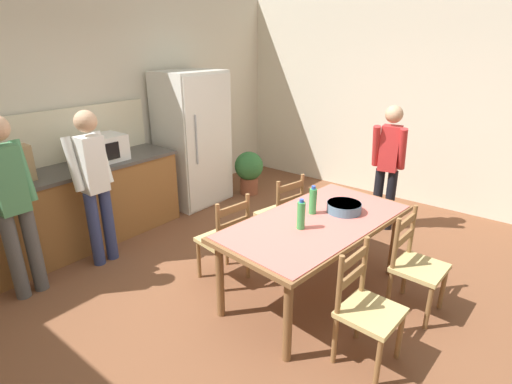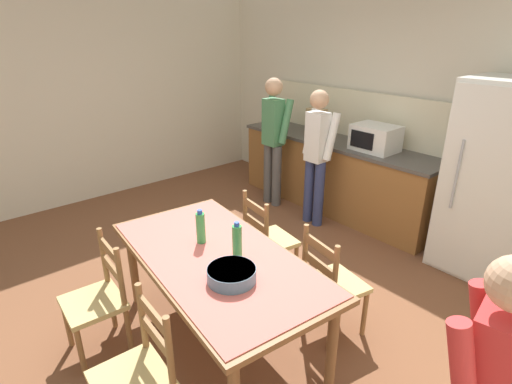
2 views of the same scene
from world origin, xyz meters
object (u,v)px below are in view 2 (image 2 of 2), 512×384
at_px(chair_side_far_right, 331,284).
at_px(person_at_sink, 274,136).
at_px(bottle_off_centre, 237,241).
at_px(bottle_near_centre, 201,227).
at_px(refrigerator, 502,183).
at_px(person_at_counter, 317,152).
at_px(serving_bowl, 232,274).
at_px(microwave, 375,138).
at_px(chair_side_near_left, 98,300).
at_px(chair_side_near_right, 138,376).
at_px(paper_bag, 316,122).
at_px(chair_side_far_left, 267,240).
at_px(dining_table, 217,264).

height_order(chair_side_far_right, person_at_sink, person_at_sink).
distance_m(chair_side_far_right, person_at_sink, 2.61).
relative_size(bottle_off_centre, person_at_sink, 0.16).
height_order(bottle_near_centre, person_at_sink, person_at_sink).
relative_size(refrigerator, person_at_counter, 1.14).
xyz_separation_m(bottle_off_centre, serving_bowl, (0.21, -0.21, -0.07)).
bearing_deg(microwave, serving_bowl, -73.83).
xyz_separation_m(bottle_near_centre, serving_bowl, (0.55, -0.13, -0.07)).
height_order(microwave, bottle_off_centre, microwave).
bearing_deg(chair_side_near_left, serving_bowl, 40.41).
relative_size(chair_side_far_right, person_at_counter, 0.55).
bearing_deg(bottle_off_centre, chair_side_far_right, 57.88).
xyz_separation_m(chair_side_near_right, person_at_counter, (-1.23, 2.89, 0.48)).
relative_size(refrigerator, serving_bowl, 5.87).
distance_m(paper_bag, chair_side_near_left, 3.50).
bearing_deg(paper_bag, refrigerator, -0.28).
height_order(serving_bowl, chair_side_near_right, chair_side_near_right).
distance_m(chair_side_near_left, person_at_counter, 2.87).
xyz_separation_m(serving_bowl, chair_side_far_left, (-0.66, 0.91, -0.37)).
bearing_deg(paper_bag, person_at_counter, -46.91).
bearing_deg(chair_side_near_left, paper_bag, 107.99).
bearing_deg(dining_table, serving_bowl, -18.10).
distance_m(refrigerator, person_at_counter, 1.90).
xyz_separation_m(paper_bag, bottle_near_centre, (1.14, -2.57, -0.23)).
relative_size(dining_table, chair_side_near_left, 2.14).
bearing_deg(chair_side_far_left, chair_side_far_right, -177.30).
xyz_separation_m(paper_bag, serving_bowl, (1.69, -2.70, -0.30)).
distance_m(bottle_off_centre, chair_side_far_left, 0.94).
bearing_deg(serving_bowl, person_at_sink, 131.98).
bearing_deg(dining_table, chair_side_far_left, 112.96).
bearing_deg(chair_side_far_right, bottle_off_centre, 69.16).
distance_m(dining_table, chair_side_near_right, 0.91).
distance_m(chair_side_far_left, person_at_sink, 1.93).
distance_m(chair_side_near_right, person_at_counter, 3.18).
height_order(chair_side_near_right, chair_side_far_left, same).
relative_size(bottle_near_centre, person_at_sink, 0.16).
xyz_separation_m(refrigerator, microwave, (-1.40, 0.02, 0.15)).
height_order(bottle_near_centre, chair_side_near_right, bottle_near_centre).
relative_size(dining_table, chair_side_far_left, 2.14).
relative_size(chair_side_far_left, person_at_counter, 0.55).
bearing_deg(refrigerator, chair_side_far_left, -125.63).
bearing_deg(bottle_off_centre, dining_table, -133.78).
xyz_separation_m(refrigerator, paper_bag, (-2.31, 0.01, 0.18)).
distance_m(refrigerator, bottle_near_centre, 2.81).
xyz_separation_m(paper_bag, person_at_sink, (-0.29, -0.49, -0.16)).
relative_size(microwave, chair_side_near_left, 0.55).
height_order(microwave, serving_bowl, microwave).
bearing_deg(chair_side_near_right, microwave, 105.96).
bearing_deg(microwave, paper_bag, -179.52).
xyz_separation_m(chair_side_far_right, person_at_counter, (-1.39, 1.36, 0.48)).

